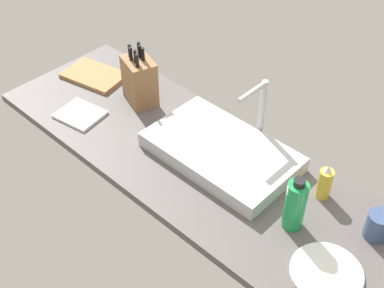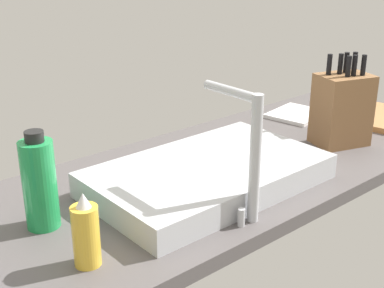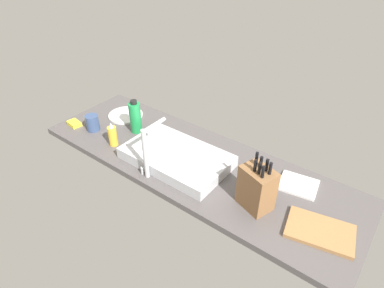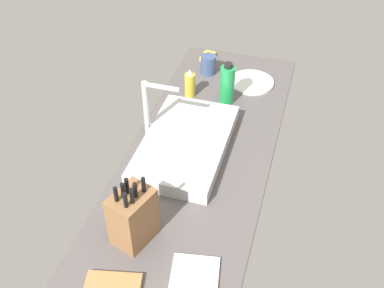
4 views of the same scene
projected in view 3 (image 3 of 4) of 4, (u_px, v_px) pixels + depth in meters
The scene contains 11 objects.
countertop_slab at pixel (192, 162), 178.08cm from camera, with size 183.05×59.90×3.50cm, color #514C4C.
sink_basin at pixel (176, 157), 174.06cm from camera, with size 56.61×33.88×6.15cm, color #B7BABF.
faucet at pixel (147, 148), 157.34cm from camera, with size 5.50×16.14×28.12cm.
knife_block at pixel (257, 188), 143.18cm from camera, with size 17.54×15.08×26.55cm.
cutting_board at pixel (320, 231), 135.75cm from camera, with size 27.39×17.85×1.80cm, color #9E7042.
soap_bottle at pixel (113, 135), 185.08cm from camera, with size 5.08×5.08×14.68cm.
water_bottle at pixel (135, 117), 195.01cm from camera, with size 7.02×7.02×21.21cm.
dinner_plate at pixel (126, 115), 215.51cm from camera, with size 22.60×22.60×1.20cm, color silver.
dish_towel at pixel (298, 185), 159.52cm from camera, with size 18.09×15.46×1.20cm, color white.
coffee_mug at pixel (93, 123), 199.13cm from camera, with size 7.96×7.96×9.95cm, color #384C75.
dish_sponge at pixel (74, 123), 205.70cm from camera, with size 9.00×6.00×2.40cm, color yellow.
Camera 3 is at (-84.47, 111.46, 112.45)cm, focal length 30.31 mm.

